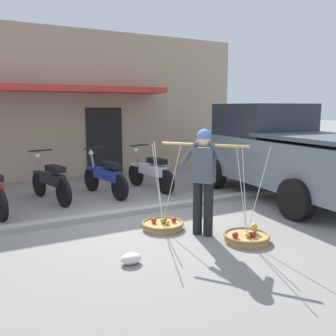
{
  "coord_description": "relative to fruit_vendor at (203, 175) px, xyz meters",
  "views": [
    {
      "loc": [
        -2.8,
        -5.65,
        2.04
      ],
      "look_at": [
        0.6,
        0.6,
        0.85
      ],
      "focal_mm": 39.57,
      "sensor_mm": 36.0,
      "label": 1
    }
  ],
  "objects": [
    {
      "name": "ground_plane",
      "position": [
        -0.41,
        0.92,
        -0.98
      ],
      "size": [
        90.0,
        90.0,
        0.0
      ],
      "primitive_type": "plane",
      "color": "gray"
    },
    {
      "name": "sidewalk_curb",
      "position": [
        -0.41,
        1.62,
        -0.93
      ],
      "size": [
        20.0,
        0.24,
        0.1
      ],
      "primitive_type": "cube",
      "color": "gray",
      "rests_on": "ground"
    },
    {
      "name": "fruit_vendor",
      "position": [
        0.0,
        0.0,
        0.0
      ],
      "size": [
        0.88,
        1.16,
        1.7
      ],
      "color": "black",
      "rests_on": "ground"
    },
    {
      "name": "fruit_basket_left_side",
      "position": [
        -0.42,
        0.57,
        -0.9
      ],
      "size": [
        0.71,
        0.71,
        1.45
      ],
      "color": "#B2894C",
      "rests_on": "ground"
    },
    {
      "name": "fruit_basket_right_side",
      "position": [
        0.43,
        -0.57,
        -0.9
      ],
      "size": [
        0.71,
        0.71,
        1.45
      ],
      "color": "#B2894C",
      "rests_on": "ground"
    },
    {
      "name": "motorcycle_second_in_row",
      "position": [
        -1.69,
        3.34,
        -0.52
      ],
      "size": [
        0.61,
        1.79,
        1.09
      ],
      "color": "black",
      "rests_on": "ground"
    },
    {
      "name": "motorcycle_third_in_row",
      "position": [
        -0.48,
        3.27,
        -0.52
      ],
      "size": [
        0.59,
        1.8,
        1.09
      ],
      "color": "black",
      "rests_on": "ground"
    },
    {
      "name": "motorcycle_end_of_row",
      "position": [
        0.7,
        3.32,
        -0.52
      ],
      "size": [
        0.56,
        1.8,
        1.09
      ],
      "color": "black",
      "rests_on": "ground"
    },
    {
      "name": "parked_truck",
      "position": [
        3.03,
        1.38,
        0.06
      ],
      "size": [
        2.5,
        4.86,
        2.1
      ],
      "color": "slate",
      "rests_on": "ground"
    },
    {
      "name": "storefront_building",
      "position": [
        -1.54,
        8.4,
        1.13
      ],
      "size": [
        13.0,
        6.0,
        4.2
      ],
      "color": "tan",
      "rests_on": "ground"
    },
    {
      "name": "plastic_litter_bag",
      "position": [
        -1.45,
        -0.48,
        -0.91
      ],
      "size": [
        0.28,
        0.22,
        0.14
      ],
      "primitive_type": "ellipsoid",
      "color": "silver",
      "rests_on": "ground"
    }
  ]
}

